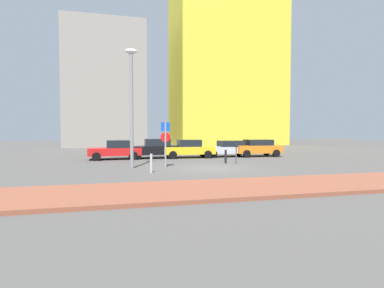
{
  "coord_description": "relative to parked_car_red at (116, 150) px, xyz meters",
  "views": [
    {
      "loc": [
        -5.29,
        -16.84,
        2.2
      ],
      "look_at": [
        -0.53,
        2.56,
        1.35
      ],
      "focal_mm": 27.68,
      "sensor_mm": 36.0,
      "label": 1
    }
  ],
  "objects": [
    {
      "name": "ground_plane",
      "position": [
        5.6,
        -7.12,
        -0.76
      ],
      "size": [
        120.0,
        120.0,
        0.0
      ],
      "primitive_type": "plane",
      "color": "#4C4947"
    },
    {
      "name": "sidewalk_brick",
      "position": [
        5.6,
        -13.64,
        -0.69
      ],
      "size": [
        40.0,
        3.63,
        0.14
      ],
      "primitive_type": "cube",
      "color": "brown",
      "rests_on": "ground"
    },
    {
      "name": "parked_car_red",
      "position": [
        0.0,
        0.0,
        0.0
      ],
      "size": [
        4.12,
        2.2,
        1.5
      ],
      "color": "red",
      "rests_on": "ground"
    },
    {
      "name": "parked_car_black",
      "position": [
        3.09,
        0.23,
        0.06
      ],
      "size": [
        3.97,
        2.1,
        1.58
      ],
      "color": "black",
      "rests_on": "ground"
    },
    {
      "name": "parked_car_yellow",
      "position": [
        5.91,
        0.03,
        0.01
      ],
      "size": [
        4.29,
        2.18,
        1.5
      ],
      "color": "gold",
      "rests_on": "ground"
    },
    {
      "name": "parked_car_silver",
      "position": [
        9.42,
        0.14,
        -0.03
      ],
      "size": [
        4.42,
        1.94,
        1.4
      ],
      "color": "#B7BABF",
      "rests_on": "ground"
    },
    {
      "name": "parked_car_orange",
      "position": [
        12.05,
        -0.19,
        0.03
      ],
      "size": [
        4.04,
        2.08,
        1.48
      ],
      "color": "orange",
      "rests_on": "ground"
    },
    {
      "name": "parking_sign_post",
      "position": [
        3.03,
        -6.12,
        0.99
      ],
      "size": [
        0.6,
        0.11,
        2.78
      ],
      "color": "gray",
      "rests_on": "ground"
    },
    {
      "name": "parking_meter",
      "position": [
        8.07,
        -5.07,
        0.15
      ],
      "size": [
        0.18,
        0.14,
        1.41
      ],
      "color": "#4C4C51",
      "rests_on": "ground"
    },
    {
      "name": "street_lamp",
      "position": [
        1.02,
        -6.08,
        3.39
      ],
      "size": [
        0.7,
        0.36,
        7.06
      ],
      "color": "gray",
      "rests_on": "ground"
    },
    {
      "name": "traffic_bollard_near",
      "position": [
        1.92,
        -8.33,
        -0.25
      ],
      "size": [
        0.13,
        0.13,
        1.01
      ],
      "primitive_type": "cylinder",
      "color": "#B7B7BC",
      "rests_on": "ground"
    },
    {
      "name": "traffic_bollard_mid",
      "position": [
        7.41,
        -4.79,
        -0.29
      ],
      "size": [
        0.15,
        0.15,
        0.93
      ],
      "primitive_type": "cylinder",
      "color": "black",
      "rests_on": "ground"
    },
    {
      "name": "building_colorful_midrise",
      "position": [
        18.01,
        24.6,
        15.08
      ],
      "size": [
        17.47,
        12.83,
        31.67
      ],
      "primitive_type": "cube",
      "color": "gold",
      "rests_on": "ground"
    },
    {
      "name": "building_under_construction",
      "position": [
        -1.52,
        22.53,
        8.08
      ],
      "size": [
        11.17,
        10.42,
        17.66
      ],
      "primitive_type": "cube",
      "color": "gray",
      "rests_on": "ground"
    }
  ]
}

